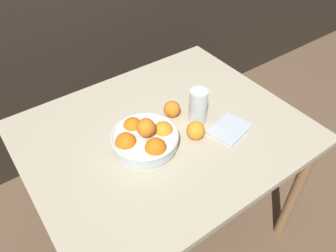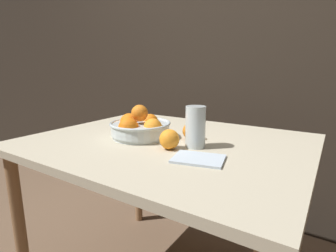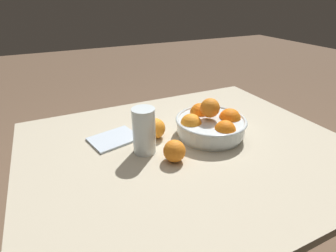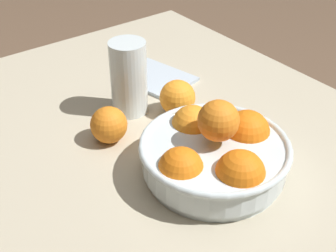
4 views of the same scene
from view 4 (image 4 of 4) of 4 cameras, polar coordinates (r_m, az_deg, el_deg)
The scene contains 6 objects.
dining_table at distance 0.95m, azimuth -1.12°, elevation -7.12°, with size 1.12×0.92×0.76m.
fruit_bowl at distance 0.81m, azimuth 5.80°, elevation -3.29°, with size 0.26×0.26×0.14m.
juice_glass at distance 0.97m, azimuth -4.79°, elevation 5.50°, with size 0.08×0.08×0.16m.
orange_loose_near_bowl at distance 0.90m, azimuth -7.23°, elevation 0.14°, with size 0.07×0.07×0.07m, color orange.
orange_loose_front at distance 0.98m, azimuth 1.17°, elevation 3.47°, with size 0.08×0.08×0.08m, color orange.
napkin at distance 1.12m, azimuth -1.48°, elevation 5.86°, with size 0.17×0.13×0.01m, color silver.
Camera 4 is at (-0.57, 0.41, 1.30)m, focal length 50.00 mm.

